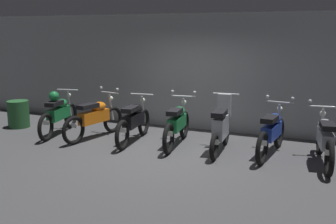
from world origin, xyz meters
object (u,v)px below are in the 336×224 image
Objects in this scene: motorbike_slot_4 at (221,127)px; motorbike_slot_6 at (325,139)px; motorbike_slot_1 at (95,117)px; motorbike_slot_0 at (59,113)px; motorbike_slot_5 at (272,132)px; trash_bin at (18,114)px; motorbike_slot_2 at (134,121)px; motorbike_slot_3 at (177,123)px.

motorbike_slot_6 is at bearing -0.75° from motorbike_slot_4.
motorbike_slot_4 reaches higher than motorbike_slot_1.
motorbike_slot_0 is 6.03m from motorbike_slot_6.
motorbike_slot_6 is (1.00, -0.17, 0.00)m from motorbike_slot_5.
motorbike_slot_0 is 1.44m from trash_bin.
motorbike_slot_4 is at bearing 0.89° from motorbike_slot_2.
motorbike_slot_2 is at bearing -176.70° from motorbike_slot_5.
motorbike_slot_2 is 1.00× the size of motorbike_slot_5.
motorbike_slot_5 reaches higher than trash_bin.
motorbike_slot_5 is 2.78× the size of trash_bin.
motorbike_slot_2 is at bearing -179.11° from motorbike_slot_4.
motorbike_slot_1 is (1.01, 0.03, -0.03)m from motorbike_slot_0.
motorbike_slot_2 is 3.03m from motorbike_slot_5.
motorbike_slot_4 is at bearing 179.25° from motorbike_slot_6.
trash_bin is at bearing 177.08° from motorbike_slot_1.
motorbike_slot_1 reaches higher than motorbike_slot_0.
motorbike_slot_6 is (6.03, 0.10, -0.03)m from motorbike_slot_0.
motorbike_slot_0 is 1.01m from motorbike_slot_1.
motorbike_slot_4 is 2.01m from motorbike_slot_6.
motorbike_slot_1 is at bearing -2.92° from trash_bin.
motorbike_slot_5 is at bearing 3.42° from motorbike_slot_1.
motorbike_slot_1 is 0.99× the size of motorbike_slot_3.
motorbike_slot_0 is at bearing -178.23° from motorbike_slot_4.
motorbike_slot_1 is at bearing -176.24° from motorbike_slot_2.
trash_bin is at bearing 179.71° from motorbike_slot_4.
motorbike_slot_3 reaches higher than trash_bin.
trash_bin is (-5.45, 0.03, -0.17)m from motorbike_slot_4.
motorbike_slot_1 is 2.75× the size of trash_bin.
motorbike_slot_3 and motorbike_slot_6 have the same top height.
motorbike_slot_3 is at bearing -178.27° from motorbike_slot_5.
trash_bin is (-6.46, -0.12, -0.14)m from motorbike_slot_5.
motorbike_slot_5 is at bearing 170.38° from motorbike_slot_6.
motorbike_slot_3 is 2.02m from motorbike_slot_5.
motorbike_slot_5 is at bearing 8.06° from motorbike_slot_4.
motorbike_slot_4 reaches higher than motorbike_slot_0.
motorbike_slot_2 is (1.00, 0.07, -0.00)m from motorbike_slot_1.
motorbike_slot_5 and motorbike_slot_6 have the same top height.
motorbike_slot_0 reaches higher than trash_bin.
motorbike_slot_1 is 1.00m from motorbike_slot_2.
motorbike_slot_4 is (1.01, -0.08, 0.03)m from motorbike_slot_3.
motorbike_slot_6 is 2.77× the size of trash_bin.
motorbike_slot_5 is 1.00× the size of motorbike_slot_6.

